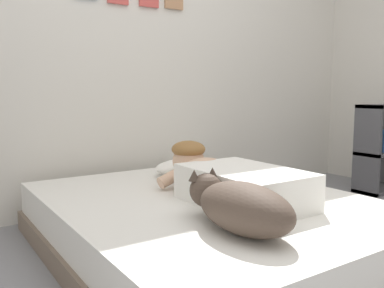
% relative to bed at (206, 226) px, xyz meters
% --- Properties ---
extents(back_wall, '(4.49, 0.12, 2.50)m').
position_rel_bed_xyz_m(back_wall, '(0.10, 1.10, 1.11)').
color(back_wall, silver).
rests_on(back_wall, ground).
extents(bed, '(1.52, 1.91, 0.30)m').
position_rel_bed_xyz_m(bed, '(0.00, 0.00, 0.00)').
color(bed, '#726051').
rests_on(bed, ground).
extents(pillow, '(0.52, 0.32, 0.11)m').
position_rel_bed_xyz_m(pillow, '(0.29, 0.58, 0.21)').
color(pillow, white).
rests_on(pillow, bed).
extents(person_lying, '(0.43, 0.92, 0.27)m').
position_rel_bed_xyz_m(person_lying, '(0.08, -0.07, 0.26)').
color(person_lying, white).
rests_on(person_lying, bed).
extents(dog, '(0.26, 0.57, 0.21)m').
position_rel_bed_xyz_m(dog, '(-0.19, -0.49, 0.25)').
color(dog, '#4C3D33').
rests_on(dog, bed).
extents(coffee_cup, '(0.12, 0.09, 0.07)m').
position_rel_bed_xyz_m(coffee_cup, '(0.27, 0.39, 0.19)').
color(coffee_cup, white).
rests_on(coffee_cup, bed).
extents(cell_phone, '(0.07, 0.14, 0.01)m').
position_rel_bed_xyz_m(cell_phone, '(0.27, -0.39, 0.15)').
color(cell_phone, black).
rests_on(cell_phone, bed).
extents(bookshelf, '(0.45, 0.24, 0.75)m').
position_rel_bed_xyz_m(bookshelf, '(2.03, 0.28, 0.23)').
color(bookshelf, '#4C4C51').
rests_on(bookshelf, ground).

